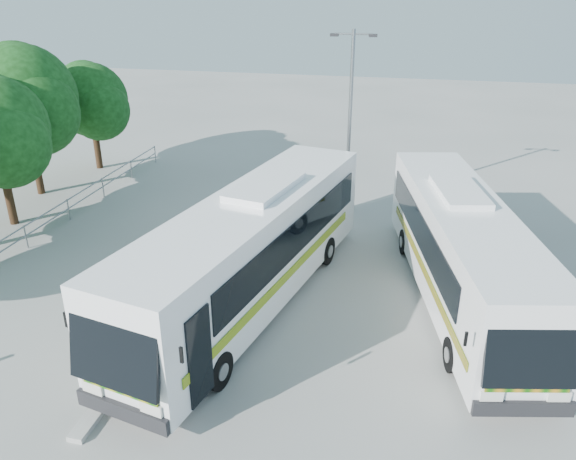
% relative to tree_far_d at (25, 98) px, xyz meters
% --- Properties ---
extents(ground, '(100.00, 100.00, 0.00)m').
position_rel_tree_far_d_xyz_m(ground, '(13.31, -8.80, -4.82)').
color(ground, '#A7A7A1').
rests_on(ground, ground).
extents(kerb_divider, '(0.40, 16.00, 0.15)m').
position_rel_tree_far_d_xyz_m(kerb_divider, '(11.01, -6.80, -4.74)').
color(kerb_divider, '#B2B2AD').
rests_on(kerb_divider, ground).
extents(railing, '(0.06, 22.00, 1.00)m').
position_rel_tree_far_d_xyz_m(railing, '(3.31, -4.80, -4.08)').
color(railing, gray).
rests_on(railing, ground).
extents(tree_far_d, '(5.62, 5.30, 7.33)m').
position_rel_tree_far_d_xyz_m(tree_far_d, '(0.00, 0.00, 0.00)').
color(tree_far_d, '#382314').
rests_on(tree_far_d, ground).
extents(tree_far_e, '(4.54, 4.28, 5.92)m').
position_rel_tree_far_d_xyz_m(tree_far_e, '(0.68, 4.50, -0.93)').
color(tree_far_e, '#382314').
rests_on(tree_far_e, ground).
extents(coach_main, '(5.32, 13.46, 3.66)m').
position_rel_tree_far_d_xyz_m(coach_main, '(13.33, -7.80, -2.81)').
color(coach_main, white).
rests_on(coach_main, ground).
extents(coach_adjacent, '(4.96, 12.46, 3.39)m').
position_rel_tree_far_d_xyz_m(coach_adjacent, '(20.01, -6.01, -2.96)').
color(coach_adjacent, white).
rests_on(coach_adjacent, ground).
extents(lamppost, '(1.97, 0.24, 8.07)m').
position_rel_tree_far_d_xyz_m(lamppost, '(15.31, 1.29, -0.36)').
color(lamppost, gray).
rests_on(lamppost, ground).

